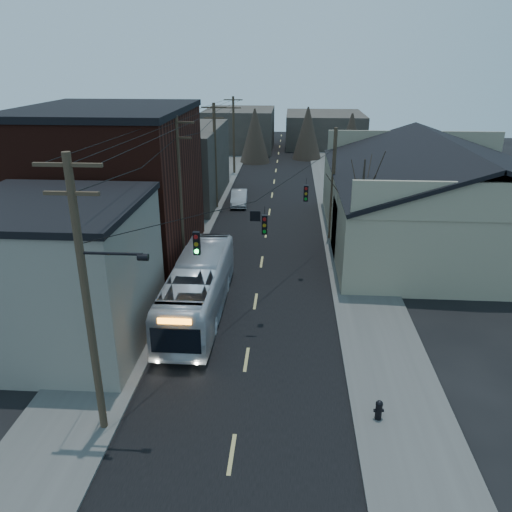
# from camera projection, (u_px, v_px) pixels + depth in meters

# --- Properties ---
(ground) EXTENTS (160.00, 160.00, 0.00)m
(ground) POSITION_uv_depth(u_px,v_px,m) (225.00, 501.00, 15.92)
(ground) COLOR black
(ground) RESTS_ON ground
(road_surface) EXTENTS (9.00, 110.00, 0.02)m
(road_surface) POSITION_uv_depth(u_px,v_px,m) (268.00, 219.00, 43.71)
(road_surface) COLOR black
(road_surface) RESTS_ON ground
(sidewalk_left) EXTENTS (4.00, 110.00, 0.12)m
(sidewalk_left) POSITION_uv_depth(u_px,v_px,m) (195.00, 216.00, 44.11)
(sidewalk_left) COLOR #474744
(sidewalk_left) RESTS_ON ground
(sidewalk_right) EXTENTS (4.00, 110.00, 0.12)m
(sidewalk_right) POSITION_uv_depth(u_px,v_px,m) (343.00, 220.00, 43.27)
(sidewalk_right) COLOR #474744
(sidewalk_right) RESTS_ON ground
(building_clapboard) EXTENTS (8.00, 8.00, 7.00)m
(building_clapboard) POSITION_uv_depth(u_px,v_px,m) (58.00, 277.00, 23.54)
(building_clapboard) COLOR slate
(building_clapboard) RESTS_ON ground
(building_brick) EXTENTS (10.00, 12.00, 10.00)m
(building_brick) POSITION_uv_depth(u_px,v_px,m) (112.00, 189.00, 33.24)
(building_brick) COLOR black
(building_brick) RESTS_ON ground
(building_left_far) EXTENTS (9.00, 14.00, 7.00)m
(building_left_far) POSITION_uv_depth(u_px,v_px,m) (174.00, 164.00, 48.59)
(building_left_far) COLOR #35302A
(building_left_far) RESTS_ON ground
(warehouse) EXTENTS (16.16, 20.60, 7.73)m
(warehouse) POSITION_uv_depth(u_px,v_px,m) (439.00, 208.00, 37.24)
(warehouse) COLOR gray
(warehouse) RESTS_ON ground
(building_far_left) EXTENTS (10.00, 12.00, 6.00)m
(building_far_left) POSITION_uv_depth(u_px,v_px,m) (240.00, 129.00, 75.41)
(building_far_left) COLOR #35302A
(building_far_left) RESTS_ON ground
(building_far_right) EXTENTS (12.00, 14.00, 5.00)m
(building_far_right) POSITION_uv_depth(u_px,v_px,m) (324.00, 129.00, 79.39)
(building_far_right) COLOR #35302A
(building_far_right) RESTS_ON ground
(bare_tree) EXTENTS (0.40, 0.40, 7.20)m
(bare_tree) POSITION_uv_depth(u_px,v_px,m) (361.00, 214.00, 32.69)
(bare_tree) COLOR black
(bare_tree) RESTS_ON ground
(utility_lines) EXTENTS (11.24, 45.28, 10.50)m
(utility_lines) POSITION_uv_depth(u_px,v_px,m) (223.00, 177.00, 36.65)
(utility_lines) COLOR #382B1E
(utility_lines) RESTS_ON ground
(bus) EXTENTS (2.61, 11.08, 3.08)m
(bus) POSITION_uv_depth(u_px,v_px,m) (198.00, 288.00, 26.95)
(bus) COLOR silver
(bus) RESTS_ON ground
(parked_car) EXTENTS (1.73, 4.33, 1.40)m
(parked_car) POSITION_uv_depth(u_px,v_px,m) (239.00, 198.00, 47.52)
(parked_car) COLOR #9DA0A5
(parked_car) RESTS_ON ground
(fire_hydrant) EXTENTS (0.40, 0.29, 0.83)m
(fire_hydrant) POSITION_uv_depth(u_px,v_px,m) (379.00, 409.00, 19.19)
(fire_hydrant) COLOR black
(fire_hydrant) RESTS_ON sidewalk_right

